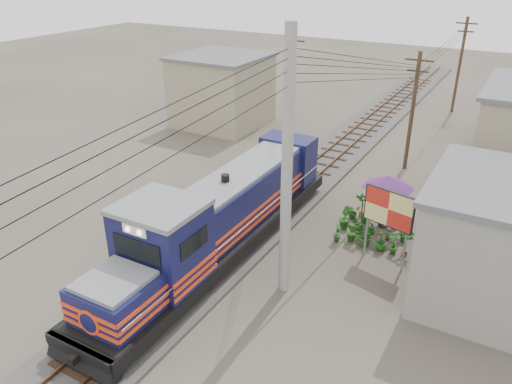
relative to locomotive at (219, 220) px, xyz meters
The scene contains 14 objects.
ground 1.74m from the locomotive, 90.00° to the right, with size 120.00×120.00×0.00m, color #473F35.
ballast 9.82m from the locomotive, 90.00° to the left, with size 3.60×70.00×0.16m, color #595651.
track 9.79m from the locomotive, 90.00° to the left, with size 1.15×70.00×0.12m.
locomotive is the anchor object (origin of this frame).
utility_pole_main 4.87m from the locomotive, 13.18° to the right, with size 0.40×0.40×10.00m.
wooden_pole_mid 14.53m from the locomotive, 71.79° to the left, with size 1.60×0.24×7.00m.
wooden_pole_far 28.18m from the locomotive, 80.16° to the left, with size 1.60×0.24×7.50m.
wooden_pole_left 18.48m from the locomotive, 105.79° to the left, with size 1.60×0.24×7.00m.
power_lines 10.05m from the locomotive, 90.99° to the left, with size 9.65×19.00×3.30m.
shophouse_left 18.62m from the locomotive, 122.53° to the left, with size 6.30×6.30×5.20m.
billboard 6.99m from the locomotive, 24.25° to the left, with size 2.15×0.65×3.38m.
market_umbrella 8.10m from the locomotive, 47.52° to the left, with size 3.13×3.13×2.66m.
vendor 8.66m from the locomotive, 26.89° to the left, with size 0.66×0.43×1.82m, color black.
plant_nursery 6.88m from the locomotive, 42.41° to the left, with size 3.45×3.29×1.12m.
Camera 1 is at (10.43, -14.94, 11.85)m, focal length 35.00 mm.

